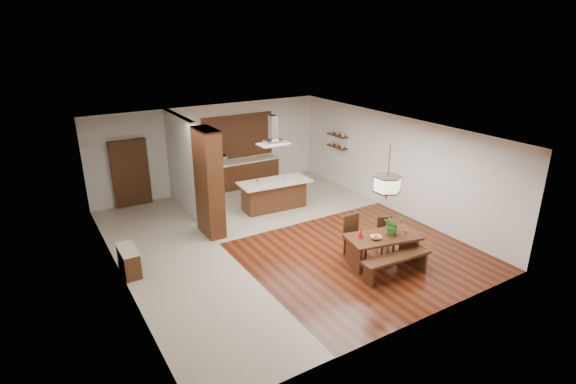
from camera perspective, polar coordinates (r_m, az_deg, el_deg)
room_shell at (r=11.29m, az=-1.30°, el=3.59°), size 9.00×9.04×2.92m
tile_hallway at (r=11.08m, az=-13.75°, el=-8.94°), size 2.50×9.00×0.01m
tile_kitchen at (r=14.60m, az=-1.94°, el=-0.99°), size 5.50×4.00×0.01m
soffit_band at (r=11.08m, az=-1.34°, el=7.67°), size 8.00×9.00×0.02m
partition_pier at (r=11.94m, az=-10.02°, el=1.13°), size 0.45×1.00×2.90m
partition_stub at (r=13.83m, az=-13.29°, el=3.56°), size 0.18×2.40×2.90m
hallway_console at (r=10.90m, az=-19.55°, el=-8.25°), size 0.37×0.88×0.63m
hallway_doorway at (r=14.65m, az=-19.37°, el=2.25°), size 1.10×0.20×2.10m
rear_counter at (r=15.76m, az=-5.82°, el=2.36°), size 2.60×0.62×0.95m
kitchen_window at (r=15.64m, az=-6.40°, el=7.05°), size 2.60×0.08×1.50m
shelf_lower at (r=15.64m, az=6.23°, el=5.73°), size 0.26×0.90×0.04m
shelf_upper at (r=15.54m, az=6.28°, el=7.16°), size 0.26×0.90×0.04m
dining_table at (r=10.85m, az=11.90°, el=-6.35°), size 1.84×1.18×0.71m
dining_bench at (r=10.53m, az=13.53°, el=-9.09°), size 1.76×0.49×0.49m
dining_chair_left at (r=11.06m, az=8.61°, el=-5.63°), size 0.46×0.46×1.03m
dining_chair_right at (r=11.50m, az=12.36°, el=-5.34°), size 0.48×0.48×0.85m
pendant_lantern at (r=10.21m, az=12.59°, el=2.33°), size 0.64×0.64×1.31m
foliage_plant at (r=10.80m, az=13.15°, el=-4.03°), size 0.48×0.43×0.49m
fruit_bowl at (r=10.58m, az=11.12°, el=-5.69°), size 0.33×0.33×0.06m
napkin_cone at (r=10.53m, az=9.23°, el=-5.22°), size 0.19×0.19×0.22m
gold_ornament at (r=10.99m, az=14.75°, el=-4.91°), size 0.06×0.06×0.09m
kitchen_island at (r=13.77m, az=-1.78°, el=-0.31°), size 2.24×1.10×0.90m
range_hood at (r=13.20m, az=-1.88°, el=7.86°), size 0.90×0.55×0.87m
island_cup at (r=13.76m, az=-0.09°, el=1.86°), size 0.16×0.16×0.10m
microwave at (r=15.29m, az=-8.74°, el=4.05°), size 0.55×0.43×0.27m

